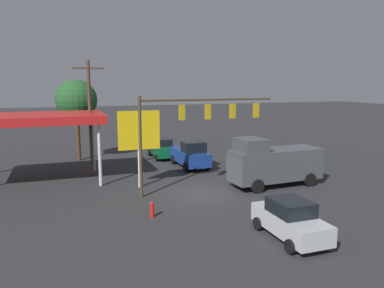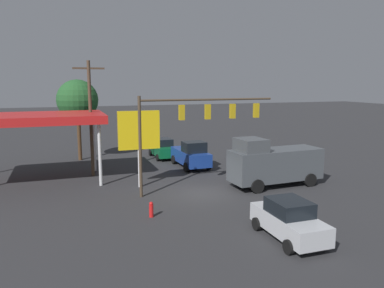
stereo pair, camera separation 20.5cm
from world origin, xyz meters
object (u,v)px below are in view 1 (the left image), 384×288
at_px(fire_hydrant, 152,210).
at_px(sedan_waiting, 290,219).
at_px(traffic_signal_assembly, 197,118).
at_px(price_sign, 139,133).
at_px(utility_pole, 90,116).
at_px(delivery_truck, 273,163).
at_px(street_tree, 76,100).
at_px(pickup_parked, 190,155).
at_px(sedan_far, 162,148).

bearing_deg(fire_hydrant, sedan_waiting, 137.48).
bearing_deg(traffic_signal_assembly, price_sign, -34.12).
height_order(utility_pole, delivery_truck, utility_pole).
distance_m(sedan_waiting, delivery_truck, 9.43).
bearing_deg(price_sign, delivery_truck, 162.20).
xyz_separation_m(utility_pole, street_tree, (0.64, -6.82, 0.92)).
relative_size(price_sign, fire_hydrant, 6.22).
distance_m(price_sign, street_tree, 12.03).
xyz_separation_m(utility_pole, fire_hydrant, (-2.25, 10.78, -4.39)).
relative_size(utility_pole, price_sign, 1.66).
relative_size(traffic_signal_assembly, delivery_truck, 1.38).
xyz_separation_m(street_tree, fire_hydrant, (-2.89, 17.60, -5.31)).
height_order(price_sign, delivery_truck, price_sign).
distance_m(utility_pole, price_sign, 5.46).
relative_size(price_sign, street_tree, 0.71).
relative_size(sedan_waiting, fire_hydrant, 5.01).
bearing_deg(traffic_signal_assembly, fire_hydrant, 43.11).
distance_m(traffic_signal_assembly, pickup_parked, 8.38).
distance_m(price_sign, fire_hydrant, 7.19).
height_order(price_sign, fire_hydrant, price_sign).
xyz_separation_m(delivery_truck, fire_hydrant, (9.79, 3.32, -1.26)).
bearing_deg(traffic_signal_assembly, delivery_truck, 174.27).
height_order(sedan_waiting, fire_hydrant, sedan_waiting).
bearing_deg(sedan_waiting, traffic_signal_assembly, -170.89).
bearing_deg(sedan_waiting, sedan_far, -178.05).
height_order(price_sign, pickup_parked, price_sign).
bearing_deg(street_tree, sedan_far, 168.53).
height_order(utility_pole, sedan_waiting, utility_pole).
xyz_separation_m(sedan_waiting, sedan_far, (0.56, -21.07, 0.00)).
height_order(pickup_parked, delivery_truck, delivery_truck).
bearing_deg(fire_hydrant, street_tree, -80.68).
bearing_deg(utility_pole, street_tree, -84.66).
xyz_separation_m(traffic_signal_assembly, street_tree, (7.04, -13.72, 0.72)).
height_order(traffic_signal_assembly, sedan_waiting, traffic_signal_assembly).
xyz_separation_m(traffic_signal_assembly, pickup_parked, (-2.04, -7.12, -3.93)).
xyz_separation_m(pickup_parked, delivery_truck, (-3.60, 7.69, 0.58)).
relative_size(price_sign, sedan_far, 1.24).
height_order(price_sign, street_tree, street_tree).
xyz_separation_m(traffic_signal_assembly, sedan_waiting, (-1.37, 8.94, -4.08)).
height_order(sedan_far, delivery_truck, delivery_truck).
bearing_deg(sedan_waiting, street_tree, -159.23).
bearing_deg(pickup_parked, fire_hydrant, -30.74).
xyz_separation_m(sedan_far, street_tree, (7.84, -1.59, 4.80)).
bearing_deg(pickup_parked, delivery_truck, 23.71).
height_order(sedan_waiting, pickup_parked, pickup_parked).
height_order(traffic_signal_assembly, sedan_far, traffic_signal_assembly).
height_order(utility_pole, fire_hydrant, utility_pole).
height_order(sedan_far, street_tree, street_tree).
bearing_deg(pickup_parked, street_tree, -127.40).
bearing_deg(pickup_parked, sedan_waiting, -3.79).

